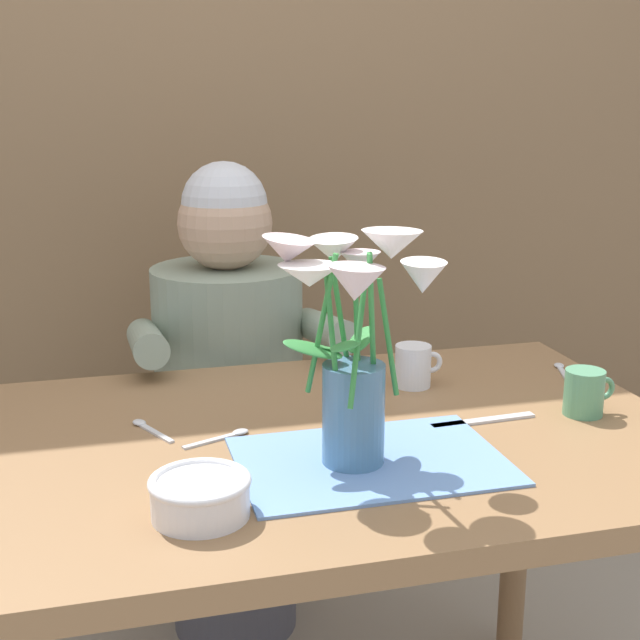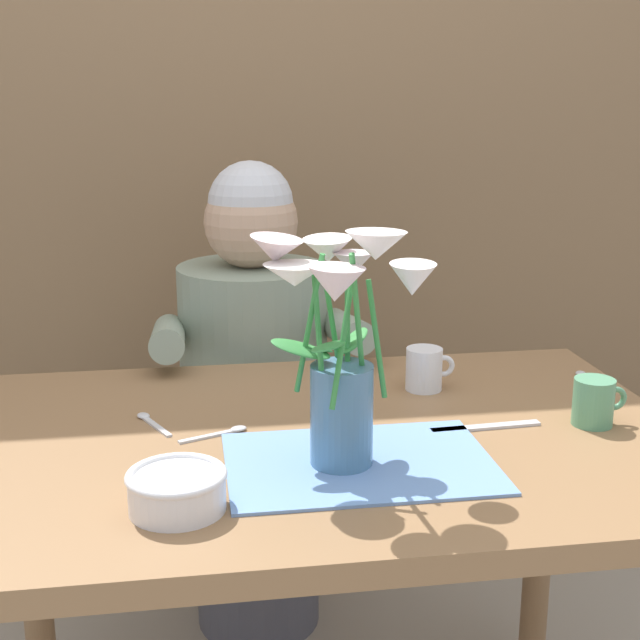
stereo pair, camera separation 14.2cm
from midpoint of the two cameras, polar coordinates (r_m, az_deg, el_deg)
wood_panel_backdrop at (r=2.37m, az=-8.22°, el=13.83°), size 4.00×0.10×2.50m
dining_table at (r=1.47m, az=-2.39°, el=-10.99°), size 1.20×0.80×0.74m
seated_person at (r=2.06m, az=-7.86°, el=-5.88°), size 0.45×0.47×1.14m
striped_placemat at (r=1.33m, az=0.23°, el=-9.24°), size 0.40×0.28×0.00m
flower_vase at (r=1.25m, az=-1.14°, el=-1.05°), size 0.28×0.27×0.36m
ceramic_bowl at (r=1.19m, az=-11.32°, el=-11.22°), size 0.14×0.14×0.06m
dinner_knife at (r=1.50m, az=7.93°, el=-6.57°), size 0.19×0.03×0.00m
coffee_cup at (r=1.55m, az=14.41°, el=-4.63°), size 0.09×0.07×0.08m
ceramic_mug at (r=1.65m, az=3.69°, el=-3.03°), size 0.09×0.07×0.08m
spoon_0 at (r=1.44m, az=-8.97°, el=-7.54°), size 0.12×0.06×0.01m
spoon_1 at (r=1.50m, az=-13.94°, el=-6.87°), size 0.06×0.11×0.01m
spoon_2 at (r=1.79m, az=13.31°, el=-3.22°), size 0.05×0.12×0.01m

